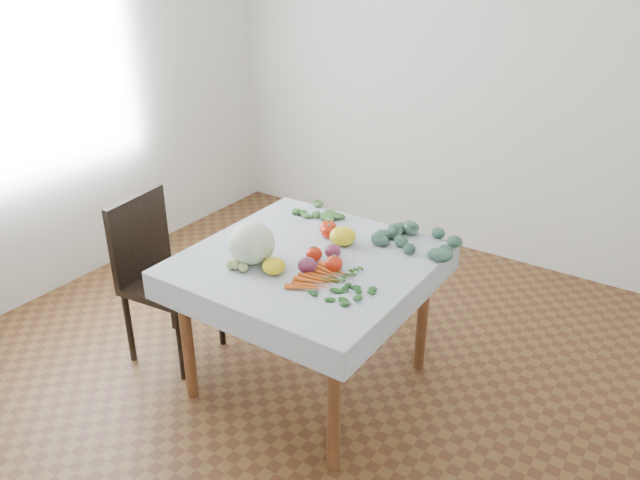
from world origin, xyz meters
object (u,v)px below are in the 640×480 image
object	(u,v)px
cabbage	(252,243)
heirloom_back	(343,236)
table	(308,275)
chair	(157,267)
carrot_bunch	(321,278)

from	to	relation	value
cabbage	heirloom_back	bearing A→B (deg)	57.54
cabbage	heirloom_back	world-z (taller)	cabbage
table	chair	world-z (taller)	chair
carrot_bunch	chair	bearing A→B (deg)	-176.85
chair	carrot_bunch	size ratio (longest dim) A/B	3.20
chair	carrot_bunch	bearing A→B (deg)	3.15
chair	heirloom_back	distance (m)	1.06
cabbage	table	bearing A→B (deg)	44.52
chair	cabbage	size ratio (longest dim) A/B	4.14
table	carrot_bunch	bearing A→B (deg)	-41.28
chair	cabbage	world-z (taller)	cabbage
cabbage	heirloom_back	size ratio (longest dim) A/B	1.68
chair	cabbage	distance (m)	0.74
table	heirloom_back	bearing A→B (deg)	73.42
table	carrot_bunch	size ratio (longest dim) A/B	3.42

